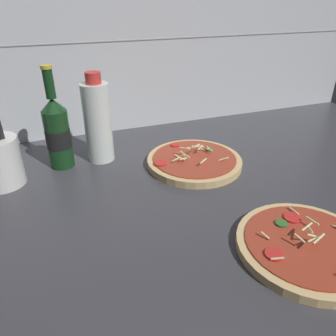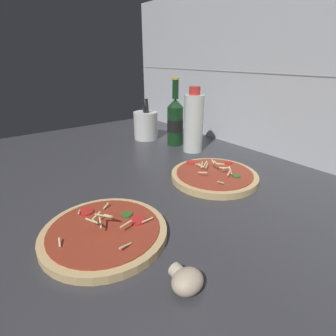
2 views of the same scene
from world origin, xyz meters
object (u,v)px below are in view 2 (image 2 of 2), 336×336
object	(u,v)px
beer_bottle	(175,121)
pizza_far	(214,176)
pizza_near	(105,232)
utensil_crock	(146,125)
mushroom_left	(186,280)
oil_bottle	(193,123)

from	to	relation	value
beer_bottle	pizza_far	bearing A→B (deg)	-19.72
pizza_near	utensil_crock	distance (cm)	67.49
beer_bottle	mushroom_left	bearing A→B (deg)	-37.54
mushroom_left	utensil_crock	size ratio (longest dim) A/B	0.32
mushroom_left	pizza_far	bearing A→B (deg)	127.33
oil_bottle	utensil_crock	world-z (taller)	oil_bottle
pizza_far	pizza_near	bearing A→B (deg)	-81.89
beer_bottle	mushroom_left	size ratio (longest dim) A/B	4.71
oil_bottle	mushroom_left	distance (cm)	64.95
oil_bottle	mushroom_left	world-z (taller)	oil_bottle
pizza_near	mushroom_left	world-z (taller)	pizza_near
pizza_far	oil_bottle	size ratio (longest dim) A/B	1.06
oil_bottle	mushroom_left	bearing A→B (deg)	-43.28
mushroom_left	beer_bottle	bearing A→B (deg)	142.46
pizza_near	utensil_crock	xyz separation A→B (cm)	(-51.54, 43.29, 4.97)
oil_bottle	pizza_near	bearing A→B (deg)	-60.40
utensil_crock	pizza_far	bearing A→B (deg)	-8.40
pizza_far	mushroom_left	bearing A→B (deg)	-52.67
pizza_near	mushroom_left	bearing A→B (deg)	12.40
pizza_far	oil_bottle	distance (cm)	27.06
mushroom_left	oil_bottle	bearing A→B (deg)	136.72
pizza_near	beer_bottle	world-z (taller)	beer_bottle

